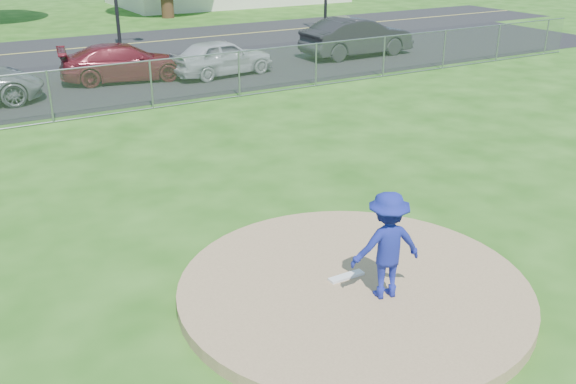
{
  "coord_description": "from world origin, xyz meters",
  "views": [
    {
      "loc": [
        -5.19,
        -6.86,
        5.28
      ],
      "look_at": [
        0.0,
        2.0,
        1.0
      ],
      "focal_mm": 40.0,
      "sensor_mm": 36.0,
      "label": 1
    }
  ],
  "objects_px": {
    "pitcher": "(387,245)",
    "parked_car_charcoal": "(357,37)",
    "parked_car_darkred": "(125,62)",
    "parked_car_pearl": "(222,57)"
  },
  "relations": [
    {
      "from": "pitcher",
      "to": "parked_car_charcoal",
      "type": "xyz_separation_m",
      "value": [
        11.43,
        16.4,
        -0.19
      ]
    },
    {
      "from": "pitcher",
      "to": "parked_car_charcoal",
      "type": "relative_size",
      "value": 0.33
    },
    {
      "from": "parked_car_darkred",
      "to": "pitcher",
      "type": "bearing_deg",
      "value": -174.32
    },
    {
      "from": "pitcher",
      "to": "parked_car_darkred",
      "type": "bearing_deg",
      "value": -81.0
    },
    {
      "from": "pitcher",
      "to": "parked_car_pearl",
      "type": "relative_size",
      "value": 0.41
    },
    {
      "from": "parked_car_darkred",
      "to": "parked_car_pearl",
      "type": "xyz_separation_m",
      "value": [
        3.44,
        -0.96,
        0.02
      ]
    },
    {
      "from": "parked_car_darkred",
      "to": "parked_car_pearl",
      "type": "height_order",
      "value": "parked_car_pearl"
    },
    {
      "from": "pitcher",
      "to": "parked_car_darkred",
      "type": "relative_size",
      "value": 0.36
    },
    {
      "from": "parked_car_darkred",
      "to": "parked_car_pearl",
      "type": "relative_size",
      "value": 1.15
    },
    {
      "from": "parked_car_pearl",
      "to": "parked_car_darkred",
      "type": "bearing_deg",
      "value": 67.55
    }
  ]
}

